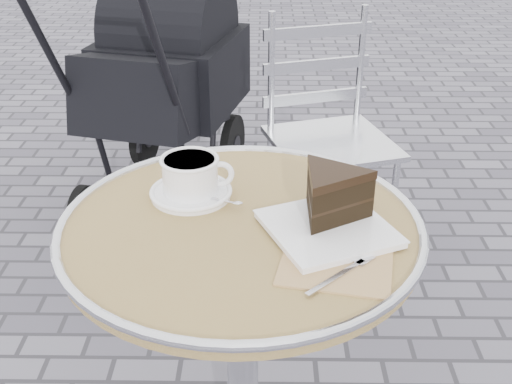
{
  "coord_description": "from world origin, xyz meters",
  "views": [
    {
      "loc": [
        0.04,
        -1.07,
        1.38
      ],
      "look_at": [
        0.03,
        0.04,
        0.78
      ],
      "focal_mm": 45.0,
      "sensor_mm": 36.0,
      "label": 1
    }
  ],
  "objects_px": {
    "cafe_table": "(242,291)",
    "cake_plate_set": "(331,202)",
    "baby_stroller": "(163,89)",
    "bistro_chair": "(323,109)",
    "cappuccino_set": "(191,179)"
  },
  "relations": [
    {
      "from": "cappuccino_set",
      "to": "baby_stroller",
      "type": "relative_size",
      "value": 0.17
    },
    {
      "from": "cafe_table",
      "to": "baby_stroller",
      "type": "xyz_separation_m",
      "value": [
        -0.38,
        1.48,
        -0.08
      ]
    },
    {
      "from": "cappuccino_set",
      "to": "cafe_table",
      "type": "bearing_deg",
      "value": -52.05
    },
    {
      "from": "cafe_table",
      "to": "bistro_chair",
      "type": "height_order",
      "value": "bistro_chair"
    },
    {
      "from": "cake_plate_set",
      "to": "bistro_chair",
      "type": "distance_m",
      "value": 1.12
    },
    {
      "from": "cappuccino_set",
      "to": "baby_stroller",
      "type": "distance_m",
      "value": 1.42
    },
    {
      "from": "cake_plate_set",
      "to": "bistro_chair",
      "type": "relative_size",
      "value": 0.4
    },
    {
      "from": "cafe_table",
      "to": "cake_plate_set",
      "type": "bearing_deg",
      "value": -3.45
    },
    {
      "from": "bistro_chair",
      "to": "baby_stroller",
      "type": "distance_m",
      "value": 0.75
    },
    {
      "from": "bistro_chair",
      "to": "baby_stroller",
      "type": "height_order",
      "value": "baby_stroller"
    },
    {
      "from": "cafe_table",
      "to": "cake_plate_set",
      "type": "xyz_separation_m",
      "value": [
        0.17,
        -0.01,
        0.22
      ]
    },
    {
      "from": "bistro_chair",
      "to": "baby_stroller",
      "type": "relative_size",
      "value": 0.79
    },
    {
      "from": "cake_plate_set",
      "to": "cafe_table",
      "type": "bearing_deg",
      "value": 152.85
    },
    {
      "from": "cafe_table",
      "to": "baby_stroller",
      "type": "relative_size",
      "value": 0.66
    },
    {
      "from": "cafe_table",
      "to": "bistro_chair",
      "type": "bearing_deg",
      "value": 76.81
    }
  ]
}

